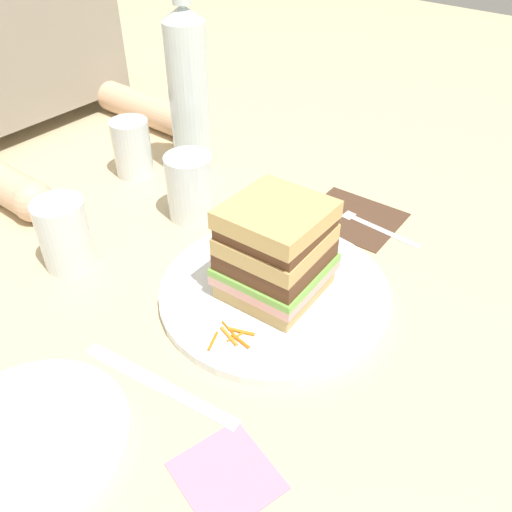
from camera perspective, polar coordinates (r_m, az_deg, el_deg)
ground_plane at (r=0.69m, az=1.96°, el=-4.21°), size 3.00×3.00×0.00m
main_plate at (r=0.68m, az=1.98°, el=-4.03°), size 0.29×0.29×0.01m
sandwich at (r=0.64m, az=2.14°, el=0.36°), size 0.13×0.12×0.13m
carrot_shred_0 at (r=0.62m, az=-1.55°, el=-7.97°), size 0.02×0.03×0.00m
carrot_shred_1 at (r=0.61m, az=-4.70°, el=-8.86°), size 0.03×0.01×0.00m
carrot_shred_2 at (r=0.63m, az=-3.19°, el=-7.46°), size 0.01×0.03×0.00m
carrot_shred_3 at (r=0.62m, az=-2.17°, el=-8.50°), size 0.02×0.01×0.00m
carrot_shred_4 at (r=0.62m, az=-2.88°, el=-8.44°), size 0.01×0.03×0.00m
carrot_shred_5 at (r=0.61m, az=-1.65°, el=-8.95°), size 0.01×0.03×0.00m
carrot_shred_6 at (r=0.75m, az=6.44°, el=1.45°), size 0.02×0.02×0.00m
carrot_shred_7 at (r=0.75m, az=5.11°, el=1.46°), size 0.02×0.01×0.00m
carrot_shred_8 at (r=0.75m, az=5.76°, el=1.20°), size 0.02×0.02×0.00m
carrot_shred_9 at (r=0.73m, az=6.51°, el=0.13°), size 0.00×0.03×0.00m
carrot_shred_10 at (r=0.75m, az=4.90°, el=1.21°), size 0.02×0.02×0.00m
carrot_shred_11 at (r=0.74m, az=7.46°, el=0.40°), size 0.01×0.02×0.00m
carrot_shred_12 at (r=0.74m, az=6.73°, el=0.68°), size 0.02×0.01×0.00m
carrot_shred_13 at (r=0.73m, az=5.87°, el=-0.15°), size 0.03×0.02×0.00m
carrot_shred_14 at (r=0.74m, az=7.88°, el=0.64°), size 0.01×0.03×0.00m
carrot_shred_15 at (r=0.74m, az=5.13°, el=0.48°), size 0.01×0.02×0.00m
napkin_dark at (r=0.83m, az=10.21°, el=4.05°), size 0.13×0.14×0.00m
fork at (r=0.82m, az=11.52°, el=3.63°), size 0.02×0.17×0.00m
knife at (r=0.60m, az=-9.76°, el=-13.40°), size 0.04×0.20×0.00m
juice_glass at (r=0.81m, az=-6.95°, el=6.95°), size 0.07×0.07×0.10m
water_bottle at (r=0.88m, az=-7.08°, el=16.62°), size 0.06×0.06×0.31m
empty_tumbler_0 at (r=0.75m, az=-19.55°, el=2.18°), size 0.07×0.07×0.10m
empty_tumbler_1 at (r=0.94m, az=-12.94°, el=11.06°), size 0.06×0.06×0.10m
side_plate at (r=0.59m, az=-22.74°, el=-17.46°), size 0.19×0.19×0.01m
napkin_pink at (r=0.53m, az=-3.14°, el=-22.13°), size 0.10×0.11×0.00m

